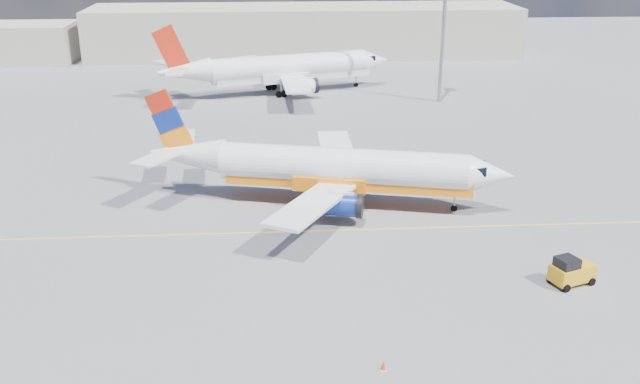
{
  "coord_description": "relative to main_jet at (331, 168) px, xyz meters",
  "views": [
    {
      "loc": [
        -0.46,
        -44.57,
        21.37
      ],
      "look_at": [
        2.64,
        1.84,
        3.5
      ],
      "focal_mm": 40.0,
      "sensor_mm": 36.0,
      "label": 1
    }
  ],
  "objects": [
    {
      "name": "traffic_cone",
      "position": [
        0.82,
        -22.7,
        -2.72
      ],
      "size": [
        0.37,
        0.37,
        0.51
      ],
      "color": "white",
      "rests_on": "ground"
    },
    {
      "name": "terminal_main",
      "position": [
        1.05,
        66.69,
        1.03
      ],
      "size": [
        70.0,
        14.0,
        8.0
      ],
      "primitive_type": "cube",
      "color": "#ACA594",
      "rests_on": "ground"
    },
    {
      "name": "gse_tug",
      "position": [
        13.82,
        -14.45,
        -2.08
      ],
      "size": [
        2.99,
        2.44,
        1.89
      ],
      "rotation": [
        0.0,
        0.0,
        0.36
      ],
      "color": "black",
      "rests_on": "ground"
    },
    {
      "name": "ground",
      "position": [
        -3.95,
        -8.31,
        -2.97
      ],
      "size": [
        240.0,
        240.0,
        0.0
      ],
      "primitive_type": "plane",
      "color": "slate",
      "rests_on": "ground"
    },
    {
      "name": "main_jet",
      "position": [
        0.0,
        0.0,
        0.0
      ],
      "size": [
        29.55,
        22.63,
        8.92
      ],
      "rotation": [
        0.0,
        0.0,
        -0.24
      ],
      "color": "white",
      "rests_on": "ground"
    },
    {
      "name": "second_jet",
      "position": [
        -3.17,
        39.14,
        0.21
      ],
      "size": [
        31.57,
        24.05,
        9.56
      ],
      "rotation": [
        0.0,
        0.0,
        0.29
      ],
      "color": "white",
      "rests_on": "ground"
    },
    {
      "name": "taxi_line",
      "position": [
        -3.95,
        -5.31,
        -2.97
      ],
      "size": [
        70.0,
        0.15,
        0.01
      ],
      "primitive_type": "cube",
      "color": "yellow",
      "rests_on": "ground"
    }
  ]
}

